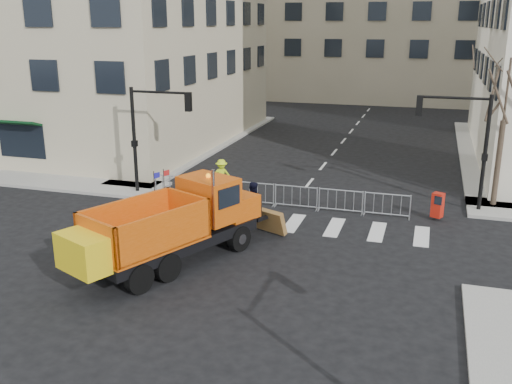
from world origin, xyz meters
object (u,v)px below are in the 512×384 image
(plow_truck, at_px, (170,224))
(worker, at_px, (222,175))
(cop_b, at_px, (252,203))
(cop_a, at_px, (240,209))
(cop_c, at_px, (217,214))
(newspaper_box, at_px, (438,205))

(plow_truck, distance_m, worker, 8.95)
(plow_truck, height_order, worker, plow_truck)
(cop_b, relative_size, worker, 1.16)
(cop_b, bearing_deg, cop_a, 47.89)
(plow_truck, bearing_deg, cop_c, 15.48)
(cop_b, distance_m, worker, 4.83)
(plow_truck, xyz_separation_m, cop_b, (1.51, 4.95, -0.59))
(plow_truck, height_order, cop_b, plow_truck)
(cop_c, relative_size, worker, 1.08)
(plow_truck, xyz_separation_m, cop_c, (0.51, 3.36, -0.65))
(cop_a, bearing_deg, newspaper_box, 176.26)
(worker, height_order, newspaper_box, worker)
(cop_c, bearing_deg, plow_truck, 50.53)
(newspaper_box, bearing_deg, plow_truck, -114.59)
(worker, xyz_separation_m, newspaper_box, (10.51, -0.97, -0.27))
(cop_a, xyz_separation_m, cop_c, (-0.67, -0.95, 0.01))
(cop_c, bearing_deg, newspaper_box, 176.63)
(cop_b, distance_m, cop_c, 1.89)
(plow_truck, relative_size, cop_a, 5.19)
(worker, bearing_deg, plow_truck, -113.93)
(plow_truck, bearing_deg, newspaper_box, -25.28)
(plow_truck, xyz_separation_m, newspaper_box, (9.15, 7.86, -0.84))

